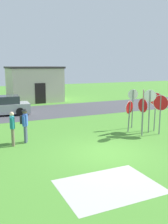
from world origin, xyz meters
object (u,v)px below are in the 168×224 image
at_px(stop_sign_center_cluster, 129,111).
at_px(stop_sign_leaning_right, 155,105).
at_px(stop_sign_tallest, 143,104).
at_px(stop_sign_nearest, 160,107).
at_px(person_in_dark_shirt, 25,123).
at_px(stop_sign_low_front, 133,102).
at_px(stop_sign_far_back, 143,109).
at_px(person_near_signs, 12,127).
at_px(parked_car_on_street, 2,106).
at_px(stop_sign_leaning_left, 150,104).

relative_size(stop_sign_center_cluster, stop_sign_leaning_right, 0.80).
height_order(stop_sign_tallest, stop_sign_nearest, stop_sign_tallest).
distance_m(stop_sign_center_cluster, person_in_dark_shirt, 6.02).
xyz_separation_m(stop_sign_low_front, stop_sign_nearest, (0.56, -1.87, -0.05)).
bearing_deg(stop_sign_far_back, stop_sign_leaning_right, -29.44).
relative_size(stop_sign_leaning_right, stop_sign_far_back, 1.17).
height_order(stop_sign_nearest, person_near_signs, stop_sign_nearest).
height_order(stop_sign_center_cluster, person_in_dark_shirt, stop_sign_center_cluster).
bearing_deg(stop_sign_leaning_right, parked_car_on_street, 130.05).
xyz_separation_m(stop_sign_tallest, stop_sign_nearest, (1.05, -0.21, -0.22)).
height_order(stop_sign_tallest, person_near_signs, stop_sign_tallest).
distance_m(stop_sign_tallest, stop_sign_leaning_left, 0.77).
distance_m(stop_sign_leaning_right, person_near_signs, 8.19).
distance_m(stop_sign_nearest, person_in_dark_shirt, 7.50).
distance_m(stop_sign_center_cluster, stop_sign_low_front, 1.10).
xyz_separation_m(stop_sign_center_cluster, person_near_signs, (-6.65, 0.26, -0.32)).
distance_m(parked_car_on_street, stop_sign_far_back, 11.14).
bearing_deg(stop_sign_leaning_right, person_near_signs, 174.62).
distance_m(stop_sign_far_back, stop_sign_nearest, 1.11).
xyz_separation_m(stop_sign_tallest, stop_sign_far_back, (0.59, 0.78, -0.43)).
height_order(stop_sign_leaning_right, person_near_signs, stop_sign_leaning_right).
bearing_deg(stop_sign_far_back, stop_sign_center_cluster, 170.02).
bearing_deg(stop_sign_leaning_right, person_in_dark_shirt, 172.14).
height_order(stop_sign_tallest, stop_sign_leaning_left, stop_sign_tallest).
xyz_separation_m(stop_sign_leaning_right, person_near_signs, (-8.12, 0.77, -0.65)).
bearing_deg(stop_sign_leaning_left, stop_sign_nearest, -55.69).
bearing_deg(stop_sign_leaning_left, person_near_signs, 173.40).
height_order(parked_car_on_street, stop_sign_center_cluster, stop_sign_center_cluster).
xyz_separation_m(parked_car_on_street, stop_sign_far_back, (6.96, -8.68, 0.67)).
relative_size(stop_sign_center_cluster, stop_sign_far_back, 0.94).
distance_m(stop_sign_center_cluster, stop_sign_leaning_right, 1.60).
height_order(stop_sign_low_front, person_near_signs, stop_sign_low_front).
bearing_deg(person_near_signs, stop_sign_tallest, -9.74).
bearing_deg(person_near_signs, stop_sign_low_front, 3.63).
bearing_deg(stop_sign_tallest, person_near_signs, 170.26).
xyz_separation_m(stop_sign_leaning_right, stop_sign_low_front, (-0.73, 1.24, 0.03)).
xyz_separation_m(stop_sign_low_front, person_near_signs, (-7.39, -0.47, -0.67)).
bearing_deg(stop_sign_low_front, person_near_signs, -176.37).
relative_size(stop_sign_leaning_right, person_near_signs, 1.38).
distance_m(stop_sign_leaning_left, stop_sign_nearest, 0.64).
relative_size(parked_car_on_street, person_near_signs, 2.62).
bearing_deg(stop_sign_leaning_left, stop_sign_far_back, 103.00).
distance_m(stop_sign_tallest, stop_sign_low_front, 1.74).
xyz_separation_m(stop_sign_center_cluster, stop_sign_nearest, (1.30, -1.14, 0.30)).
distance_m(stop_sign_center_cluster, stop_sign_far_back, 0.86).
bearing_deg(stop_sign_nearest, stop_sign_leaning_left, 124.31).
distance_m(stop_sign_tallest, person_in_dark_shirt, 6.45).
bearing_deg(stop_sign_low_front, parked_car_on_street, 131.35).
bearing_deg(parked_car_on_street, stop_sign_nearest, -52.49).
xyz_separation_m(parked_car_on_street, person_near_signs, (-0.53, -8.27, 0.26)).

